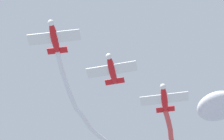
# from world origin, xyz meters

# --- Properties ---
(airplane_lead) EXTENTS (6.13, 8.03, 1.98)m
(airplane_lead) POSITION_xyz_m (1.26, 2.23, 64.14)
(airplane_lead) COLOR red
(smoke_trail_lead) EXTENTS (23.23, 3.24, 3.74)m
(smoke_trail_lead) POSITION_xyz_m (-12.69, -0.31, 65.36)
(smoke_trail_lead) COLOR white
(airplane_left_wing) EXTENTS (6.10, 8.04, 1.98)m
(airplane_left_wing) POSITION_xyz_m (-7.50, 7.75, 64.39)
(airplane_left_wing) COLOR red
(airplane_right_wing) EXTENTS (6.12, 8.04, 1.98)m
(airplane_right_wing) POSITION_xyz_m (-16.26, 13.28, 64.64)
(airplane_right_wing) COLOR red
(cloud_west) EXTENTS (8.42, 10.93, 4.12)m
(cloud_west) POSITION_xyz_m (-30.81, 21.10, 75.55)
(cloud_west) COLOR silver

